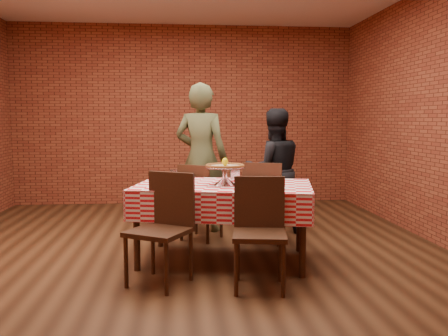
{
  "coord_description": "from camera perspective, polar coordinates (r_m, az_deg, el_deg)",
  "views": [
    {
      "loc": [
        -0.08,
        -4.8,
        1.39
      ],
      "look_at": [
        0.35,
        -0.21,
        0.91
      ],
      "focal_mm": 37.86,
      "sensor_mm": 36.0,
      "label": 1
    }
  ],
  "objects": [
    {
      "name": "ground",
      "position": [
        5.0,
        -4.28,
        -10.21
      ],
      "size": [
        6.0,
        6.0,
        0.0
      ],
      "primitive_type": "plane",
      "color": "black",
      "rests_on": "ground"
    },
    {
      "name": "back_wall",
      "position": [
        7.8,
        -4.79,
        6.38
      ],
      "size": [
        5.5,
        0.0,
        5.5
      ],
      "primitive_type": "plane",
      "rotation": [
        1.57,
        0.0,
        0.0
      ],
      "color": "maroon",
      "rests_on": "ground"
    },
    {
      "name": "table",
      "position": [
        4.66,
        -0.04,
        -6.64
      ],
      "size": [
        1.84,
        1.33,
        0.75
      ],
      "primitive_type": "cube",
      "rotation": [
        0.0,
        0.0,
        -0.22
      ],
      "color": "#361D0F",
      "rests_on": "ground"
    },
    {
      "name": "tablecloth",
      "position": [
        4.62,
        -0.04,
        -3.72
      ],
      "size": [
        1.88,
        1.37,
        0.28
      ],
      "primitive_type": null,
      "rotation": [
        0.0,
        0.0,
        -0.22
      ],
      "color": "red",
      "rests_on": "table"
    },
    {
      "name": "pizza_stand",
      "position": [
        4.55,
        0.12,
        -0.96
      ],
      "size": [
        0.39,
        0.39,
        0.17
      ],
      "primitive_type": null,
      "rotation": [
        0.0,
        0.0,
        -0.0
      ],
      "color": "silver",
      "rests_on": "tablecloth"
    },
    {
      "name": "pizza",
      "position": [
        4.54,
        0.12,
        0.19
      ],
      "size": [
        0.38,
        0.38,
        0.03
      ],
      "primitive_type": "cylinder",
      "rotation": [
        0.0,
        0.0,
        -0.0
      ],
      "color": "beige",
      "rests_on": "pizza_stand"
    },
    {
      "name": "lemon",
      "position": [
        4.53,
        0.12,
        0.75
      ],
      "size": [
        0.06,
        0.06,
        0.08
      ],
      "primitive_type": "ellipsoid",
      "rotation": [
        0.0,
        0.0,
        -0.0
      ],
      "color": "yellow",
      "rests_on": "pizza"
    },
    {
      "name": "water_glass_left",
      "position": [
        4.58,
        -6.25,
        -1.25
      ],
      "size": [
        0.09,
        0.09,
        0.12
      ],
      "primitive_type": "cylinder",
      "rotation": [
        0.0,
        0.0,
        -0.22
      ],
      "color": "white",
      "rests_on": "tablecloth"
    },
    {
      "name": "water_glass_right",
      "position": [
        4.79,
        -6.11,
        -0.93
      ],
      "size": [
        0.09,
        0.09,
        0.12
      ],
      "primitive_type": "cylinder",
      "rotation": [
        0.0,
        0.0,
        -0.22
      ],
      "color": "white",
      "rests_on": "tablecloth"
    },
    {
      "name": "side_plate",
      "position": [
        4.48,
        6.04,
        -2.13
      ],
      "size": [
        0.17,
        0.17,
        0.01
      ],
      "primitive_type": "cylinder",
      "rotation": [
        0.0,
        0.0,
        -0.22
      ],
      "color": "white",
      "rests_on": "tablecloth"
    },
    {
      "name": "sweetener_packet_a",
      "position": [
        4.35,
        7.1,
        -2.43
      ],
      "size": [
        0.06,
        0.05,
        0.0
      ],
      "primitive_type": "cube",
      "rotation": [
        0.0,
        0.0,
        0.42
      ],
      "color": "white",
      "rests_on": "tablecloth"
    },
    {
      "name": "sweetener_packet_b",
      "position": [
        4.38,
        7.4,
        -2.38
      ],
      "size": [
        0.06,
        0.05,
        0.0
      ],
      "primitive_type": "cube",
      "rotation": [
        0.0,
        0.0,
        -0.43
      ],
      "color": "white",
      "rests_on": "tablecloth"
    },
    {
      "name": "condiment_caddy",
      "position": [
        4.85,
        1.29,
        -0.77
      ],
      "size": [
        0.1,
        0.08,
        0.13
      ],
      "primitive_type": "cube",
      "rotation": [
        0.0,
        0.0,
        0.04
      ],
      "color": "silver",
      "rests_on": "tablecloth"
    },
    {
      "name": "chair_near_left",
      "position": [
        4.02,
        -7.88,
        -7.42
      ],
      "size": [
        0.62,
        0.62,
        0.93
      ],
      "primitive_type": null,
      "rotation": [
        0.0,
        0.0,
        -0.54
      ],
      "color": "#361D0F",
      "rests_on": "ground"
    },
    {
      "name": "chair_near_right",
      "position": [
        3.89,
        4.31,
        -8.01
      ],
      "size": [
        0.49,
        0.49,
        0.91
      ],
      "primitive_type": null,
      "rotation": [
        0.0,
        0.0,
        -0.15
      ],
      "color": "#361D0F",
      "rests_on": "ground"
    },
    {
      "name": "chair_far_left",
      "position": [
        5.47,
        -2.74,
        -4.06
      ],
      "size": [
        0.55,
        0.55,
        0.88
      ],
      "primitive_type": null,
      "rotation": [
        0.0,
        0.0,
        2.59
      ],
      "color": "#361D0F",
      "rests_on": "ground"
    },
    {
      "name": "chair_far_right",
      "position": [
        5.39,
        5.0,
        -4.04
      ],
      "size": [
        0.56,
        0.56,
        0.92
      ],
      "primitive_type": null,
      "rotation": [
        0.0,
        0.0,
        2.77
      ],
      "color": "#361D0F",
      "rests_on": "ground"
    },
    {
      "name": "diner_olive",
      "position": [
        5.86,
        -2.78,
        1.28
      ],
      "size": [
        0.78,
        0.65,
        1.83
      ],
      "primitive_type": "imported",
      "rotation": [
        0.0,
        0.0,
        2.76
      ],
      "color": "#444829",
      "rests_on": "ground"
    },
    {
      "name": "diner_black",
      "position": [
        5.81,
        6.01,
        -0.33
      ],
      "size": [
        0.78,
        0.62,
        1.52
      ],
      "primitive_type": "imported",
      "rotation": [
        0.0,
        0.0,
        3.21
      ],
      "color": "black",
      "rests_on": "ground"
    }
  ]
}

